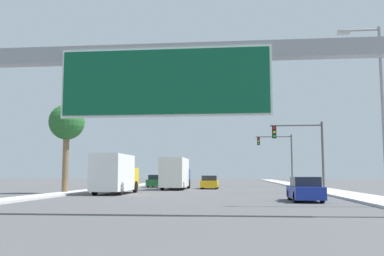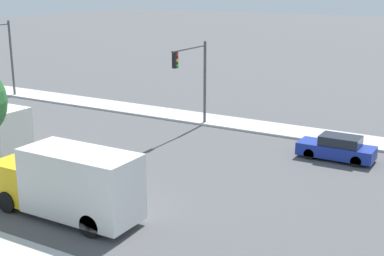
{
  "view_description": "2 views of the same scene",
  "coord_description": "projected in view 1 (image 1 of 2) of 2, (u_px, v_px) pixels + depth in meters",
  "views": [
    {
      "loc": [
        2.83,
        0.76,
        1.64
      ],
      "look_at": [
        0.0,
        28.83,
        4.68
      ],
      "focal_mm": 40.0,
      "sensor_mm": 36.0,
      "label": 1
    },
    {
      "loc": [
        -23.22,
        19.55,
        10.13
      ],
      "look_at": [
        1.31,
        33.86,
        2.36
      ],
      "focal_mm": 50.0,
      "sensor_mm": 36.0,
      "label": 2
    }
  ],
  "objects": [
    {
      "name": "truck_box_secondary",
      "position": [
        176.0,
        174.0,
        45.53
      ],
      "size": [
        2.35,
        8.5,
        3.29
      ],
      "color": "navy",
      "rests_on": "ground"
    },
    {
      "name": "sign_gantry",
      "position": [
        165.0,
        73.0,
        17.66
      ],
      "size": [
        20.28,
        0.73,
        7.01
      ],
      "color": "gray",
      "rests_on": "ground"
    },
    {
      "name": "palm_tree_background",
      "position": [
        67.0,
        124.0,
        36.49
      ],
      "size": [
        3.03,
        3.03,
        7.57
      ],
      "color": "brown",
      "rests_on": "ground"
    },
    {
      "name": "traffic_light_near_intersection",
      "position": [
        305.0,
        145.0,
        36.5
      ],
      "size": [
        4.49,
        0.32,
        6.1
      ],
      "color": "#4C4C4F",
      "rests_on": "ground"
    },
    {
      "name": "car_mid_right",
      "position": [
        210.0,
        183.0,
        47.32
      ],
      "size": [
        1.82,
        4.36,
        1.46
      ],
      "color": "gold",
      "rests_on": "ground"
    },
    {
      "name": "truck_box_primary",
      "position": [
        115.0,
        174.0,
        35.12
      ],
      "size": [
        2.31,
        7.35,
        3.2
      ],
      "color": "yellow",
      "rests_on": "ground"
    },
    {
      "name": "car_far_center",
      "position": [
        305.0,
        190.0,
        25.72
      ],
      "size": [
        1.7,
        4.42,
        1.47
      ],
      "color": "navy",
      "rests_on": "ground"
    },
    {
      "name": "sidewalk_right",
      "position": [
        298.0,
        186.0,
        57.59
      ],
      "size": [
        3.0,
        120.0,
        0.15
      ],
      "color": "#BDBDBD",
      "rests_on": "ground"
    },
    {
      "name": "traffic_light_mid_block",
      "position": [
        281.0,
        151.0,
        56.34
      ],
      "size": [
        4.77,
        0.32,
        6.85
      ],
      "color": "#4C4C4F",
      "rests_on": "ground"
    },
    {
      "name": "car_mid_center",
      "position": [
        168.0,
        180.0,
        62.34
      ],
      "size": [
        1.73,
        4.6,
        1.55
      ],
      "color": "#A5A8AD",
      "rests_on": "ground"
    },
    {
      "name": "street_lamp_right",
      "position": [
        378.0,
        101.0,
        21.79
      ],
      "size": [
        2.2,
        0.28,
        9.25
      ],
      "color": "gray",
      "rests_on": "ground"
    },
    {
      "name": "car_near_center",
      "position": [
        157.0,
        181.0,
        53.45
      ],
      "size": [
        1.78,
        4.78,
        1.52
      ],
      "color": "#1E662D",
      "rests_on": "ground"
    },
    {
      "name": "median_strip_left",
      "position": [
        138.0,
        185.0,
        59.79
      ],
      "size": [
        2.0,
        120.0,
        0.15
      ],
      "color": "#BDBDBD",
      "rests_on": "ground"
    }
  ]
}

